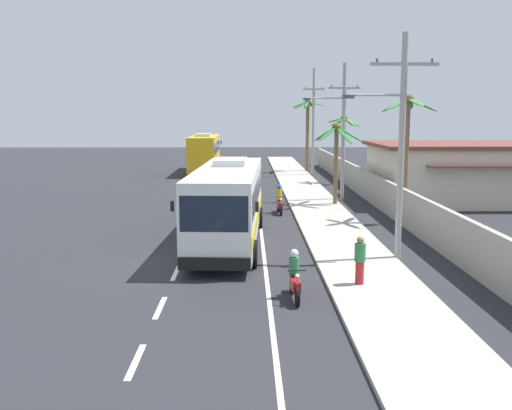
% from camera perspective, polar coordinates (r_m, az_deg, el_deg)
% --- Properties ---
extents(ground_plane, '(160.00, 160.00, 0.00)m').
position_cam_1_polar(ground_plane, '(22.30, -7.53, -5.93)').
color(ground_plane, '#28282D').
extents(sidewalk_kerb, '(3.20, 90.00, 0.14)m').
position_cam_1_polar(sidewalk_kerb, '(32.18, 6.69, -1.21)').
color(sidewalk_kerb, '#A8A399').
rests_on(sidewalk_kerb, ground).
extents(lane_markings, '(3.40, 71.00, 0.01)m').
position_cam_1_polar(lane_markings, '(36.57, -1.74, -0.05)').
color(lane_markings, white).
rests_on(lane_markings, ground).
extents(boundary_wall, '(0.24, 60.00, 1.90)m').
position_cam_1_polar(boundary_wall, '(36.60, 11.81, 1.27)').
color(boundary_wall, '#9E998E').
rests_on(boundary_wall, ground).
extents(coach_bus_foreground, '(3.41, 12.09, 3.63)m').
position_cam_1_polar(coach_bus_foreground, '(25.74, -2.71, 0.42)').
color(coach_bus_foreground, white).
rests_on(coach_bus_foreground, ground).
extents(coach_bus_far_lane, '(2.94, 10.90, 3.85)m').
position_cam_1_polar(coach_bus_far_lane, '(57.29, -5.05, 5.15)').
color(coach_bus_far_lane, gold).
rests_on(coach_bus_far_lane, ground).
extents(motorcycle_beside_bus, '(0.56, 1.96, 1.66)m').
position_cam_1_polar(motorcycle_beside_bus, '(33.59, 2.30, 0.30)').
color(motorcycle_beside_bus, black).
rests_on(motorcycle_beside_bus, ground).
extents(motorcycle_trailing, '(0.56, 1.96, 1.54)m').
position_cam_1_polar(motorcycle_trailing, '(18.20, 3.79, -7.20)').
color(motorcycle_trailing, black).
rests_on(motorcycle_trailing, ground).
extents(pedestrian_near_kerb, '(0.36, 0.36, 1.59)m').
position_cam_1_polar(pedestrian_near_kerb, '(19.47, 10.10, -5.22)').
color(pedestrian_near_kerb, red).
rests_on(pedestrian_near_kerb, sidewalk_kerb).
extents(utility_pole_nearest, '(3.58, 0.24, 8.66)m').
position_cam_1_polar(utility_pole_nearest, '(22.94, 13.80, 6.10)').
color(utility_pole_nearest, '#9E9E99').
rests_on(utility_pole_nearest, ground).
extents(utility_pole_mid, '(3.68, 0.24, 8.90)m').
position_cam_1_polar(utility_pole_mid, '(38.62, 8.37, 7.39)').
color(utility_pole_mid, '#9E9E99').
rests_on(utility_pole_mid, ground).
extents(utility_pole_far, '(1.97, 0.24, 9.80)m').
position_cam_1_polar(utility_pole_far, '(54.39, 5.61, 8.17)').
color(utility_pole_far, '#9E9E99').
rests_on(utility_pole_far, ground).
extents(palm_nearest, '(3.11, 3.39, 5.13)m').
position_cam_1_polar(palm_nearest, '(36.40, 7.88, 5.86)').
color(palm_nearest, brown).
rests_on(palm_nearest, ground).
extents(palm_second, '(2.97, 3.17, 6.67)m').
position_cam_1_polar(palm_second, '(31.16, 14.53, 7.28)').
color(palm_second, brown).
rests_on(palm_second, ground).
extents(palm_third, '(3.19, 3.13, 7.14)m').
position_cam_1_polar(palm_third, '(57.86, 5.05, 8.10)').
color(palm_third, brown).
rests_on(palm_third, ground).
extents(palm_fourth, '(2.70, 2.65, 5.60)m').
position_cam_1_polar(palm_fourth, '(48.14, 8.55, 7.12)').
color(palm_fourth, brown).
rests_on(palm_fourth, ground).
extents(roadside_building, '(12.91, 9.01, 3.81)m').
position_cam_1_polar(roadside_building, '(40.70, 20.31, 3.03)').
color(roadside_building, beige).
rests_on(roadside_building, ground).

